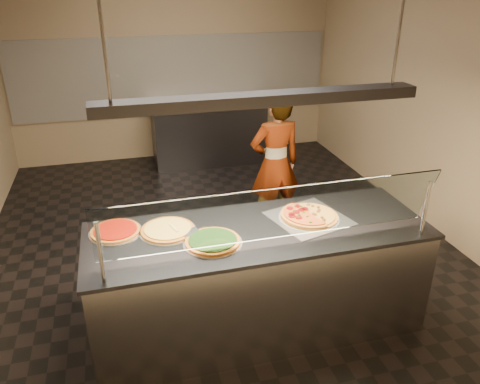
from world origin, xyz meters
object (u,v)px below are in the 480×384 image
object	(u,v)px
pizza_cheese	(168,229)
pizza_tomato	(116,230)
half_pizza_sausage	(321,213)
pizza_spatula	(181,229)
pizza_spinach	(213,241)
worker	(275,164)
prep_table	(209,133)
half_pizza_pepperoni	(296,216)
heat_lamp_housing	(262,99)
perforated_tray	(309,217)
serving_counter	(258,278)
sneeze_guard	(275,215)

from	to	relation	value
pizza_cheese	pizza_tomato	size ratio (longest dim) A/B	1.09
half_pizza_sausage	pizza_spatula	bearing A→B (deg)	178.35
pizza_spinach	pizza_spatula	world-z (taller)	pizza_spatula
worker	prep_table	bearing A→B (deg)	-88.57
half_pizza_pepperoni	half_pizza_sausage	world-z (taller)	half_pizza_pepperoni
half_pizza_pepperoni	pizza_spinach	world-z (taller)	half_pizza_pepperoni
half_pizza_pepperoni	prep_table	bearing A→B (deg)	88.99
half_pizza_sausage	pizza_tomato	size ratio (longest dim) A/B	1.24
pizza_spinach	heat_lamp_housing	size ratio (longest dim) A/B	0.19
pizza_spatula	perforated_tray	bearing A→B (deg)	-1.86
serving_counter	perforated_tray	world-z (taller)	perforated_tray
sneeze_guard	pizza_spinach	size ratio (longest dim) A/B	5.52
perforated_tray	pizza_cheese	distance (m)	1.14
perforated_tray	worker	world-z (taller)	worker
worker	sneeze_guard	bearing A→B (deg)	65.35
pizza_tomato	heat_lamp_housing	size ratio (longest dim) A/B	0.18
half_pizza_pepperoni	heat_lamp_housing	world-z (taller)	heat_lamp_housing
pizza_spinach	serving_counter	bearing A→B (deg)	15.72
serving_counter	half_pizza_pepperoni	distance (m)	0.60
pizza_spinach	pizza_spatula	xyz separation A→B (m)	(-0.20, 0.21, 0.01)
heat_lamp_housing	worker	bearing A→B (deg)	66.56
pizza_cheese	heat_lamp_housing	xyz separation A→B (m)	(0.69, -0.16, 1.01)
pizza_spinach	pizza_spatula	distance (m)	0.29
sneeze_guard	pizza_tomato	distance (m)	1.26
perforated_tray	prep_table	size ratio (longest dim) A/B	0.39
half_pizza_pepperoni	heat_lamp_housing	size ratio (longest dim) A/B	0.22
sneeze_guard	perforated_tray	size ratio (longest dim) A/B	3.57
perforated_tray	pizza_spinach	world-z (taller)	pizza_spinach
half_pizza_sausage	pizza_spinach	distance (m)	0.96
perforated_tray	worker	size ratio (longest dim) A/B	0.42
sneeze_guard	pizza_cheese	size ratio (longest dim) A/B	5.51
half_pizza_sausage	heat_lamp_housing	world-z (taller)	heat_lamp_housing
worker	heat_lamp_housing	bearing A→B (deg)	61.46
perforated_tray	half_pizza_sausage	size ratio (longest dim) A/B	1.35
sneeze_guard	pizza_cheese	bearing A→B (deg)	144.12
perforated_tray	heat_lamp_housing	world-z (taller)	heat_lamp_housing
heat_lamp_housing	serving_counter	bearing A→B (deg)	180.00
prep_table	heat_lamp_housing	bearing A→B (deg)	-95.80
sneeze_guard	perforated_tray	world-z (taller)	sneeze_guard
heat_lamp_housing	perforated_tray	bearing A→B (deg)	8.63
serving_counter	pizza_tomato	xyz separation A→B (m)	(-1.08, 0.24, 0.48)
pizza_cheese	worker	world-z (taller)	worker
sneeze_guard	pizza_cheese	world-z (taller)	sneeze_guard
pizza_spinach	heat_lamp_housing	xyz separation A→B (m)	(0.39, 0.11, 1.00)
half_pizza_sausage	worker	distance (m)	1.49
sneeze_guard	half_pizza_sausage	xyz separation A→B (m)	(0.55, 0.41, -0.27)
pizza_cheese	worker	size ratio (longest dim) A/B	0.27
heat_lamp_housing	pizza_tomato	bearing A→B (deg)	167.32
pizza_spinach	prep_table	bearing A→B (deg)	78.93
pizza_tomato	worker	world-z (taller)	worker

